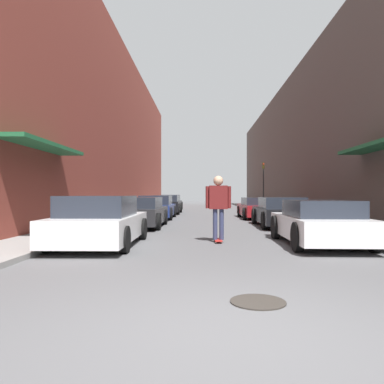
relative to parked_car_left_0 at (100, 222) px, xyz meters
name	(u,v)px	position (x,y,z in m)	size (l,w,h in m)	color
ground	(207,217)	(2.99, 12.45, -0.63)	(102.01, 102.01, 0.00)	#515154
curb_strip_left	(139,212)	(-1.85, 17.08, -0.57)	(1.80, 46.37, 0.12)	gray
curb_strip_right	(273,212)	(7.82, 17.08, -0.57)	(1.80, 46.37, 0.12)	gray
building_row_left	(99,131)	(-4.75, 17.08, 5.34)	(4.90, 46.37, 11.95)	brown
building_row_right	(314,147)	(10.72, 17.08, 4.10)	(4.90, 46.37, 9.47)	#564C47
parked_car_left_0	(100,222)	(0.00, 0.00, 0.00)	(2.01, 4.30, 1.32)	silver
parked_car_left_1	(140,212)	(0.14, 5.50, -0.02)	(1.98, 4.32, 1.24)	#232326
parked_car_left_2	(156,207)	(0.17, 10.86, -0.01)	(1.97, 4.48, 1.28)	navy
parked_car_left_3	(166,204)	(0.22, 16.23, 0.01)	(2.02, 4.75, 1.28)	black
parked_car_left_4	(171,203)	(0.06, 21.92, 0.00)	(1.86, 4.28, 1.30)	#515459
parked_car_right_0	(319,223)	(5.83, 0.28, -0.04)	(1.96, 4.26, 1.20)	silver
parked_car_right_1	(280,212)	(5.98, 5.91, -0.02)	(1.97, 4.47, 1.23)	black
parked_car_right_2	(257,208)	(5.80, 11.27, -0.05)	(1.87, 4.63, 1.17)	maroon
skateboarder	(218,201)	(3.16, 0.79, 0.53)	(0.72, 0.78, 1.88)	#B2231E
manhole_cover	(258,302)	(3.39, -5.08, -0.62)	(0.70, 0.70, 0.02)	#332D28
traffic_light	(263,181)	(7.35, 18.55, 1.72)	(0.16, 0.22, 3.62)	#2D2D2D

